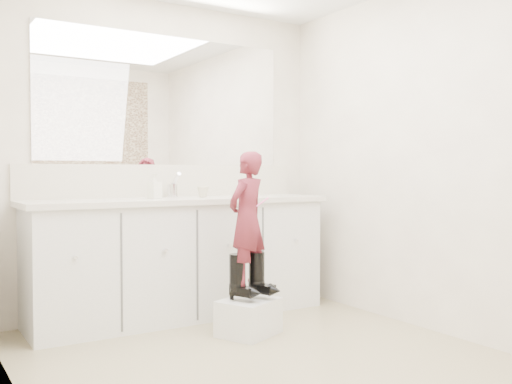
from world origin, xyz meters
TOP-DOWN VIEW (x-y plane):
  - floor at (0.00, 0.00)m, footprint 3.00×3.00m
  - wall_back at (0.00, 1.50)m, footprint 2.60×0.00m
  - wall_left at (-1.30, 0.00)m, footprint 0.00×3.00m
  - wall_right at (1.30, 0.00)m, footprint 0.00×3.00m
  - vanity_cabinet at (0.00, 1.23)m, footprint 2.20×0.55m
  - countertop at (0.00, 1.21)m, footprint 2.28×0.58m
  - backsplash at (0.00, 1.49)m, footprint 2.28×0.03m
  - mirror at (0.00, 1.49)m, footprint 2.00×0.02m
  - faucet at (0.00, 1.38)m, footprint 0.08×0.08m
  - cup at (0.20, 1.26)m, footprint 0.12×0.12m
  - soap_bottle at (-0.20, 1.24)m, footprint 0.11×0.11m
  - step_stool at (0.18, 0.55)m, footprint 0.46×0.43m
  - boot_left at (0.11, 0.57)m, footprint 0.19×0.23m
  - boot_right at (0.26, 0.57)m, footprint 0.19×0.23m
  - toddler at (0.18, 0.57)m, footprint 0.38×0.32m
  - toothbrush at (0.25, 0.49)m, footprint 0.13×0.07m

SIDE VIEW (x-z plane):
  - floor at x=0.00m, z-range 0.00..0.00m
  - step_stool at x=0.18m, z-range 0.00..0.24m
  - boot_left at x=0.11m, z-range 0.24..0.54m
  - boot_right at x=0.26m, z-range 0.24..0.54m
  - vanity_cabinet at x=0.00m, z-range 0.00..0.85m
  - toddler at x=0.18m, z-range 0.34..1.22m
  - countertop at x=0.00m, z-range 0.85..0.89m
  - toothbrush at x=0.25m, z-range 0.86..0.92m
  - cup at x=0.20m, z-range 0.89..0.97m
  - faucet at x=0.00m, z-range 0.89..0.99m
  - soap_bottle at x=-0.20m, z-range 0.89..1.07m
  - backsplash at x=0.00m, z-range 0.89..1.14m
  - wall_back at x=0.00m, z-range -0.10..2.50m
  - wall_left at x=-1.30m, z-range -0.30..2.70m
  - wall_right at x=1.30m, z-range -0.30..2.70m
  - mirror at x=0.00m, z-range 1.14..2.14m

